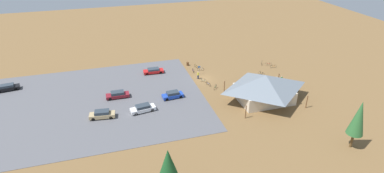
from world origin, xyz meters
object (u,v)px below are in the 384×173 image
at_px(car_blue_by_curb, 173,95).
at_px(car_red_end_stall, 153,71).
at_px(bicycle_purple_trailside, 193,71).
at_px(visitor_at_bikes, 281,79).
at_px(bicycle_green_yard_left, 215,87).
at_px(car_maroon_second_row, 118,95).
at_px(bike_pavilion, 265,86).
at_px(bicycle_silver_lone_west, 262,63).
at_px(bicycle_red_lone_east, 269,64).
at_px(pine_far_east, 168,162).
at_px(pine_west, 358,118).
at_px(car_tan_inner_stall, 102,114).
at_px(car_white_front_row, 143,108).
at_px(lot_sign, 199,69).
at_px(bicycle_teal_near_sign, 203,80).
at_px(bicycle_blue_yard_front, 208,84).
at_px(car_black_mid_lot, 8,88).
at_px(bicycle_white_near_porch, 201,69).
at_px(bicycle_yellow_yard_center, 196,66).
at_px(trash_bin, 188,64).
at_px(bicycle_black_front_row, 262,73).
at_px(visitor_by_pavilion, 198,75).
at_px(bicycle_orange_by_bin, 273,66).

xyz_separation_m(car_blue_by_curb, car_red_end_stall, (1.62, -13.04, -0.08)).
height_order(bicycle_purple_trailside, visitor_at_bikes, visitor_at_bikes).
xyz_separation_m(bicycle_green_yard_left, car_maroon_second_row, (20.56, -2.00, 0.36)).
bearing_deg(bike_pavilion, bicycle_silver_lone_west, -116.84).
xyz_separation_m(bike_pavilion, car_maroon_second_row, (28.23, -9.17, -2.40)).
bearing_deg(bicycle_red_lone_east, bicycle_green_yard_left, 25.14).
xyz_separation_m(pine_far_east, bicycle_red_lone_east, (-33.20, -32.84, -3.72)).
xyz_separation_m(pine_west, car_tan_inner_stall, (37.63, -19.89, -4.64)).
bearing_deg(bike_pavilion, car_white_front_row, -5.58).
bearing_deg(lot_sign, pine_far_east, 65.81).
height_order(bicycle_teal_near_sign, bicycle_blue_yard_front, bicycle_blue_yard_front).
relative_size(lot_sign, car_black_mid_lot, 0.46).
bearing_deg(bicycle_blue_yard_front, pine_west, 118.90).
height_order(car_red_end_stall, car_maroon_second_row, car_maroon_second_row).
distance_m(bicycle_white_near_porch, car_white_front_row, 22.07).
bearing_deg(car_blue_by_curb, bicycle_yellow_yard_center, -124.63).
bearing_deg(visitor_at_bikes, bicycle_teal_near_sign, -18.57).
relative_size(trash_bin, car_black_mid_lot, 0.19).
bearing_deg(car_black_mid_lot, bicycle_green_yard_left, 164.46).
height_order(bicycle_blue_yard_front, bicycle_silver_lone_west, bicycle_silver_lone_west).
relative_size(bicycle_purple_trailside, visitor_at_bikes, 1.01).
xyz_separation_m(pine_west, bicycle_red_lone_east, (-3.58, -32.90, -5.06)).
distance_m(bicycle_black_front_row, bicycle_yellow_yard_center, 16.00).
distance_m(pine_west, car_maroon_second_row, 43.77).
bearing_deg(trash_bin, bicycle_silver_lone_west, 165.11).
bearing_deg(bicycle_black_front_row, bicycle_teal_near_sign, -1.33).
bearing_deg(visitor_at_bikes, car_white_front_row, 5.80).
bearing_deg(car_red_end_stall, pine_west, 124.61).
height_order(bicycle_black_front_row, car_white_front_row, car_white_front_row).
height_order(car_red_end_stall, visitor_by_pavilion, visitor_by_pavilion).
bearing_deg(bicycle_red_lone_east, trash_bin, -16.50).
xyz_separation_m(bicycle_green_yard_left, car_blue_by_curb, (9.78, 1.33, 0.37)).
xyz_separation_m(pine_west, bicycle_orange_by_bin, (-3.97, -31.20, -5.04)).
height_order(bicycle_green_yard_left, car_black_mid_lot, car_black_mid_lot).
bearing_deg(pine_far_east, bicycle_silver_lone_west, -133.21).
xyz_separation_m(pine_far_east, bicycle_black_front_row, (-28.88, -28.28, -3.73)).
height_order(bike_pavilion, bicycle_blue_yard_front, bike_pavilion).
xyz_separation_m(bicycle_white_near_porch, bicycle_silver_lone_west, (-15.99, 0.90, 0.05)).
distance_m(pine_far_east, bicycle_green_yard_left, 29.58).
xyz_separation_m(bicycle_blue_yard_front, bicycle_orange_by_bin, (-18.66, -4.58, 0.00)).
distance_m(bicycle_yellow_yard_center, car_blue_by_curb, 16.08).
bearing_deg(pine_west, bicycle_red_lone_east, -96.21).
xyz_separation_m(bicycle_teal_near_sign, bicycle_blue_yard_front, (-0.51, 2.05, 0.01)).
xyz_separation_m(pine_west, bicycle_green_yard_left, (13.77, -24.76, -5.04)).
relative_size(bicycle_silver_lone_west, car_tan_inner_stall, 0.32).
xyz_separation_m(pine_far_east, car_black_mid_lot, (26.98, -36.61, -3.34)).
bearing_deg(pine_west, car_white_front_row, -33.46).
xyz_separation_m(bicycle_blue_yard_front, bicycle_white_near_porch, (-0.85, -8.16, -0.02)).
bearing_deg(pine_west, bicycle_black_front_row, -88.50).
distance_m(bicycle_teal_near_sign, bicycle_orange_by_bin, 19.34).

